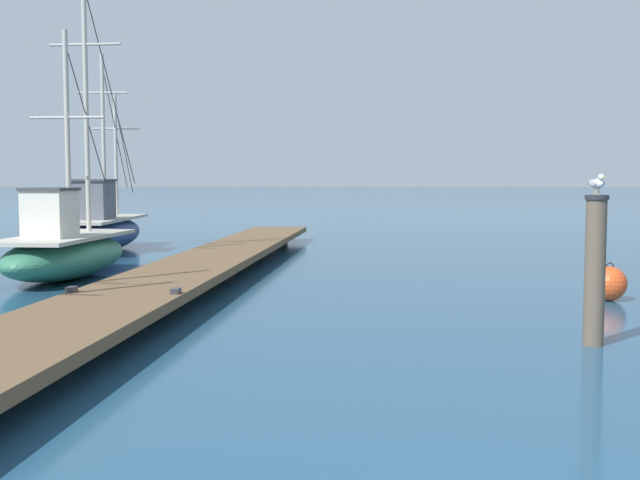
# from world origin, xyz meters

# --- Properties ---
(floating_dock) EXTENTS (1.91, 23.34, 0.53)m
(floating_dock) POSITION_xyz_m (-5.15, 14.09, 0.36)
(floating_dock) COLOR brown
(floating_dock) RESTS_ON ground
(fishing_boat_0) EXTENTS (1.90, 6.77, 6.90)m
(fishing_boat_0) POSITION_xyz_m (-8.20, 14.37, 0.63)
(fishing_boat_0) COLOR #337556
(fishing_boat_0) RESTS_ON ground
(fishing_boat_2) EXTENTS (2.10, 6.43, 5.81)m
(fishing_boat_2) POSITION_xyz_m (-9.76, 20.55, 0.68)
(fishing_boat_2) COLOR navy
(fishing_boat_2) RESTS_ON ground
(mooring_piling) EXTENTS (0.30, 0.30, 1.94)m
(mooring_piling) POSITION_xyz_m (1.41, 8.53, 1.01)
(mooring_piling) COLOR brown
(mooring_piling) RESTS_ON ground
(perched_seagull) EXTENTS (0.18, 0.38, 0.26)m
(perched_seagull) POSITION_xyz_m (1.41, 8.54, 2.09)
(perched_seagull) COLOR gold
(perched_seagull) RESTS_ON mooring_piling
(mooring_buoy) EXTENTS (0.61, 0.61, 0.68)m
(mooring_buoy) POSITION_xyz_m (2.62, 12.37, 0.30)
(mooring_buoy) COLOR #E04C1E
(mooring_buoy) RESTS_ON ground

